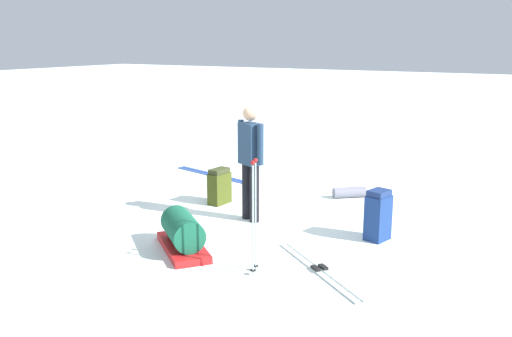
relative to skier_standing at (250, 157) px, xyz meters
name	(u,v)px	position (x,y,z in m)	size (l,w,h in m)	color
ground_plane	(256,212)	(-0.35, -0.11, -0.95)	(80.00, 80.00, 0.00)	white
skier_standing	(250,157)	(0.00, 0.00, 0.00)	(0.34, 0.52, 1.70)	black
ski_pair_near	(213,175)	(-2.01, -2.03, -0.94)	(0.62, 1.97, 0.05)	#2E51A7
ski_pair_far	(319,269)	(1.20, 1.62, -0.94)	(1.23, 1.53, 0.05)	silver
backpack_large_dark	(378,216)	(-0.13, 1.89, -0.62)	(0.36, 0.32, 0.69)	navy
backpack_bright	(219,187)	(-0.48, -0.87, -0.67)	(0.39, 0.25, 0.59)	#3D4615
ski_poles_planted_near	(254,211)	(1.63, 1.00, -0.21)	(0.19, 0.11, 1.34)	#ADBFC2
gear_sled	(183,234)	(1.48, -0.13, -0.73)	(1.06, 1.15, 0.49)	red
sleeping_mat_rolled	(349,192)	(-1.86, 0.85, -0.86)	(0.18, 0.18, 0.55)	slate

